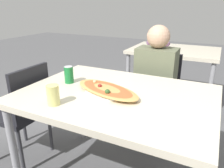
{
  "coord_description": "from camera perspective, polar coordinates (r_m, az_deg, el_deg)",
  "views": [
    {
      "loc": [
        0.57,
        -1.21,
        1.31
      ],
      "look_at": [
        -0.03,
        -0.01,
        0.82
      ],
      "focal_mm": 35.0,
      "sensor_mm": 36.0,
      "label": 1
    }
  ],
  "objects": [
    {
      "name": "dining_table",
      "position": [
        1.48,
        1.17,
        -4.83
      ],
      "size": [
        1.26,
        0.93,
        0.76
      ],
      "color": "beige",
      "rests_on": "ground_plane"
    },
    {
      "name": "chair_far_seated",
      "position": [
        2.22,
        11.67,
        -1.94
      ],
      "size": [
        0.4,
        0.4,
        0.86
      ],
      "rotation": [
        0.0,
        0.0,
        3.14
      ],
      "color": "black",
      "rests_on": "ground_plane"
    },
    {
      "name": "chair_side_left",
      "position": [
        1.97,
        -22.1,
        -6.02
      ],
      "size": [
        0.4,
        0.4,
        0.86
      ],
      "rotation": [
        0.0,
        0.0,
        1.57
      ],
      "color": "black",
      "rests_on": "ground_plane"
    },
    {
      "name": "person_seated",
      "position": [
        2.06,
        11.2,
        1.74
      ],
      "size": [
        0.36,
        0.26,
        1.14
      ],
      "rotation": [
        0.0,
        0.0,
        3.14
      ],
      "color": "#2D2D38",
      "rests_on": "ground_plane"
    },
    {
      "name": "pizza_main",
      "position": [
        1.44,
        -1.39,
        -1.52
      ],
      "size": [
        0.56,
        0.38,
        0.06
      ],
      "color": "white",
      "rests_on": "dining_table"
    },
    {
      "name": "soda_can",
      "position": [
        1.64,
        -11.2,
        2.41
      ],
      "size": [
        0.07,
        0.07,
        0.12
      ],
      "color": "#197233",
      "rests_on": "dining_table"
    },
    {
      "name": "drink_glass",
      "position": [
        1.31,
        -15.12,
        -2.8
      ],
      "size": [
        0.07,
        0.07,
        0.12
      ],
      "color": "#E0DB7F",
      "rests_on": "dining_table"
    },
    {
      "name": "background_table",
      "position": [
        3.01,
        15.14,
        7.81
      ],
      "size": [
        1.1,
        0.8,
        0.88
      ],
      "color": "beige",
      "rests_on": "ground_plane"
    }
  ]
}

